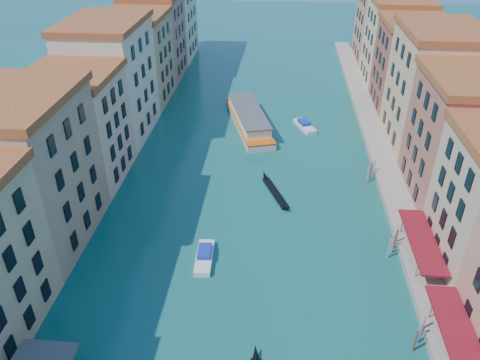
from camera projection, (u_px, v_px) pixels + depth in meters
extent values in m
cube|color=tan|center=(30.00, 175.00, 57.33)|extent=(12.00, 17.00, 19.00)
cube|color=brown|center=(9.00, 98.00, 52.08)|extent=(12.80, 17.40, 1.00)
cube|color=#D1AB88|center=(80.00, 130.00, 71.13)|extent=(12.00, 14.00, 16.50)
cube|color=brown|center=(68.00, 74.00, 66.53)|extent=(12.80, 14.40, 1.00)
cube|color=beige|center=(112.00, 82.00, 83.77)|extent=(12.00, 18.00, 20.00)
cube|color=brown|center=(102.00, 22.00, 78.26)|extent=(12.80, 18.40, 1.00)
cube|color=tan|center=(138.00, 60.00, 98.85)|extent=(12.00, 16.00, 17.50)
cube|color=brown|center=(133.00, 15.00, 93.99)|extent=(12.80, 16.40, 1.00)
cube|color=#A46E58|center=(155.00, 38.00, 111.73)|extent=(12.00, 15.00, 18.50)
cube|color=beige|center=(170.00, 22.00, 125.16)|extent=(12.00, 17.00, 19.00)
cube|color=#A55746|center=(462.00, 143.00, 65.74)|extent=(12.00, 16.00, 18.00)
cube|color=brown|center=(480.00, 78.00, 60.76)|extent=(12.80, 16.40, 1.00)
cube|color=tan|center=(432.00, 92.00, 79.63)|extent=(12.00, 18.00, 20.00)
cube|color=brown|center=(446.00, 29.00, 74.12)|extent=(12.80, 18.40, 1.00)
cube|color=brown|center=(409.00, 68.00, 94.28)|extent=(12.00, 15.00, 17.50)
cube|color=brown|center=(418.00, 21.00, 89.42)|extent=(12.80, 15.40, 1.00)
cube|color=tan|center=(395.00, 45.00, 107.16)|extent=(12.00, 16.00, 18.50)
cube|color=brown|center=(402.00, 0.00, 102.04)|extent=(12.80, 16.40, 1.00)
cube|color=#B07056|center=(383.00, 25.00, 120.89)|extent=(12.00, 17.00, 19.50)
cube|color=#A69886|center=(381.00, 156.00, 80.12)|extent=(4.00, 140.00, 1.00)
cube|color=maroon|center=(463.00, 345.00, 43.61)|extent=(3.20, 15.30, 0.25)
cylinder|color=#505052|center=(430.00, 314.00, 48.82)|extent=(0.12, 0.12, 3.00)
cube|color=maroon|center=(422.00, 240.00, 56.75)|extent=(3.20, 12.60, 0.25)
cylinder|color=#505052|center=(416.00, 273.00, 54.08)|extent=(0.12, 0.12, 3.00)
cylinder|color=#505052|center=(401.00, 229.00, 61.20)|extent=(0.12, 0.12, 3.00)
cylinder|color=brown|center=(415.00, 342.00, 46.04)|extent=(0.24, 0.24, 3.20)
cylinder|color=brown|center=(419.00, 334.00, 46.85)|extent=(0.24, 0.24, 3.20)
cylinder|color=brown|center=(423.00, 327.00, 47.65)|extent=(0.24, 0.24, 3.20)
cylinder|color=brown|center=(389.00, 250.00, 57.92)|extent=(0.24, 0.24, 3.20)
cylinder|color=brown|center=(392.00, 245.00, 58.72)|extent=(0.24, 0.24, 3.20)
cylinder|color=brown|center=(396.00, 240.00, 59.52)|extent=(0.24, 0.24, 3.20)
cylinder|color=brown|center=(368.00, 175.00, 73.18)|extent=(0.24, 0.24, 3.20)
cylinder|color=brown|center=(371.00, 172.00, 73.98)|extent=(0.24, 0.24, 3.20)
cylinder|color=brown|center=(374.00, 169.00, 74.79)|extent=(0.24, 0.24, 3.20)
cube|color=beige|center=(249.00, 122.00, 91.39)|extent=(11.12, 23.04, 1.35)
cube|color=white|center=(249.00, 116.00, 90.62)|extent=(9.33, 18.56, 1.80)
cube|color=#505052|center=(249.00, 110.00, 90.06)|extent=(9.81, 19.19, 0.28)
cube|color=#E85D0D|center=(249.00, 120.00, 91.06)|extent=(11.18, 23.05, 0.28)
cone|color=black|center=(256.00, 353.00, 45.78)|extent=(0.97, 1.88, 1.52)
cube|color=black|center=(275.00, 193.00, 70.83)|extent=(4.18, 8.26, 0.42)
cone|color=black|center=(265.00, 175.00, 74.48)|extent=(1.51, 2.08, 1.59)
cone|color=black|center=(287.00, 209.00, 66.86)|extent=(1.38, 1.77, 1.40)
cube|color=white|center=(204.00, 258.00, 58.05)|extent=(2.25, 6.38, 0.72)
cube|color=#1532AD|center=(205.00, 251.00, 58.10)|extent=(1.73, 2.77, 0.63)
cube|color=silver|center=(305.00, 126.00, 90.64)|extent=(4.45, 6.75, 0.74)
cube|color=#1532AD|center=(304.00, 122.00, 90.67)|extent=(2.63, 3.21, 0.65)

